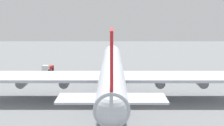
# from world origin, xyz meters

# --- Properties ---
(ground_plane) EXTENTS (284.24, 284.24, 0.00)m
(ground_plane) POSITION_xyz_m (0.00, 0.00, 0.00)
(ground_plane) COLOR slate
(cargo_airplane) EXTENTS (71.06, 60.91, 18.67)m
(cargo_airplane) POSITION_xyz_m (-0.57, 0.00, 6.30)
(cargo_airplane) COLOR silver
(cargo_airplane) RESTS_ON ground_plane
(catering_truck) EXTENTS (5.72, 3.60, 2.48)m
(catering_truck) POSITION_xyz_m (31.67, 23.11, 1.26)
(catering_truck) COLOR silver
(catering_truck) RESTS_ON ground_plane
(safety_cone_nose) EXTENTS (0.54, 0.54, 0.77)m
(safety_cone_nose) POSITION_xyz_m (31.98, -2.96, 0.38)
(safety_cone_nose) COLOR orange
(safety_cone_nose) RESTS_ON ground_plane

